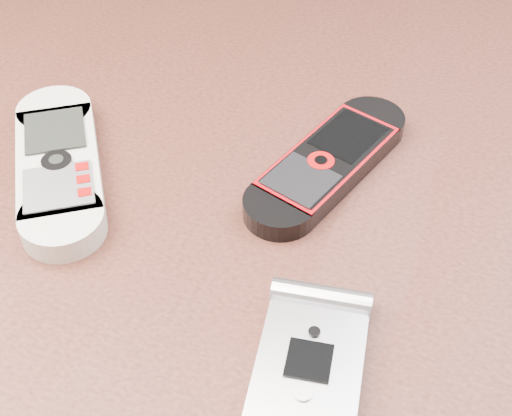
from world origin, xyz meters
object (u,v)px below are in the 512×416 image
at_px(nokia_black_red, 328,162).
at_px(motorola_razr, 307,373).
at_px(table, 250,311).
at_px(nokia_white, 59,164).

xyz_separation_m(nokia_black_red, motorola_razr, (0.03, -0.17, 0.00)).
relative_size(table, nokia_black_red, 7.29).
relative_size(nokia_white, motorola_razr, 1.51).
distance_m(nokia_white, motorola_razr, 0.24).
relative_size(table, nokia_white, 6.98).
height_order(table, nokia_black_red, nokia_black_red).
xyz_separation_m(nokia_white, nokia_black_red, (0.18, 0.07, -0.00)).
distance_m(nokia_black_red, motorola_razr, 0.17).
bearing_deg(nokia_black_red, table, -102.18).
distance_m(table, nokia_black_red, 0.13).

